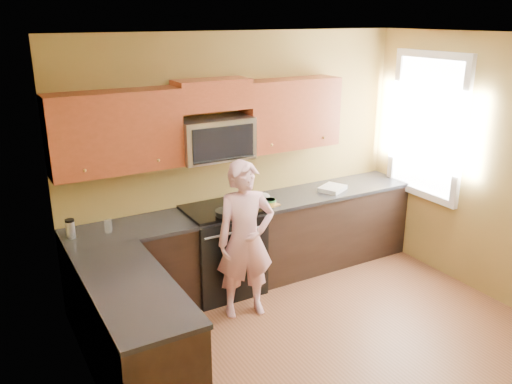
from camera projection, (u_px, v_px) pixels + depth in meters
floor at (350, 361)px, 4.56m from camera, size 4.00×4.00×0.00m
ceiling at (372, 37)px, 3.69m from camera, size 4.00×4.00×0.00m
wall_back at (240, 159)px, 5.77m from camera, size 4.00×0.00×4.00m
wall_left at (105, 275)px, 3.19m from camera, size 0.00×4.00×4.00m
cabinet_back_run at (254, 244)px, 5.82m from camera, size 4.00×0.60×0.88m
cabinet_left_run at (134, 339)px, 4.11m from camera, size 0.60×1.60×0.88m
countertop_back at (254, 205)px, 5.66m from camera, size 4.00×0.62×0.04m
countertop_left at (131, 287)px, 3.97m from camera, size 0.62×1.60×0.04m
stove at (222, 249)px, 5.60m from camera, size 0.76×0.65×0.95m
microwave at (215, 159)px, 5.39m from camera, size 0.76×0.40×0.42m
upper_cab_left at (119, 171)px, 4.95m from camera, size 1.22×0.33×0.75m
upper_cab_right at (290, 147)px, 5.86m from camera, size 1.12×0.33×0.75m
upper_cab_over_mw at (212, 94)px, 5.21m from camera, size 0.76×0.33×0.30m
window at (427, 126)px, 5.95m from camera, size 0.06×1.06×1.66m
woman at (245, 240)px, 5.06m from camera, size 0.65×0.50×1.57m
frying_pan at (227, 215)px, 5.24m from camera, size 0.30×0.45×0.05m
butter_tub at (270, 206)px, 5.58m from camera, size 0.17×0.17×0.10m
toast_slice at (274, 205)px, 5.60m from camera, size 0.13×0.13×0.01m
napkin_a at (258, 206)px, 5.50m from camera, size 0.12×0.13×0.06m
napkin_b at (264, 196)px, 5.79m from camera, size 0.12×0.14×0.07m
dish_towel at (332, 188)px, 6.06m from camera, size 0.37×0.35×0.05m
travel_mug at (72, 238)px, 4.79m from camera, size 0.10×0.10×0.18m
glass_a at (108, 226)px, 4.90m from camera, size 0.08×0.08×0.12m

